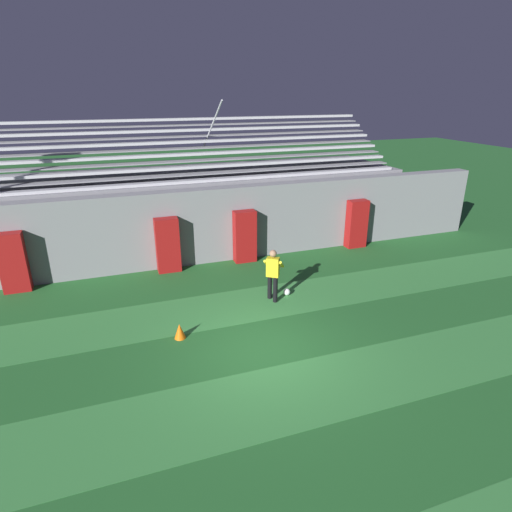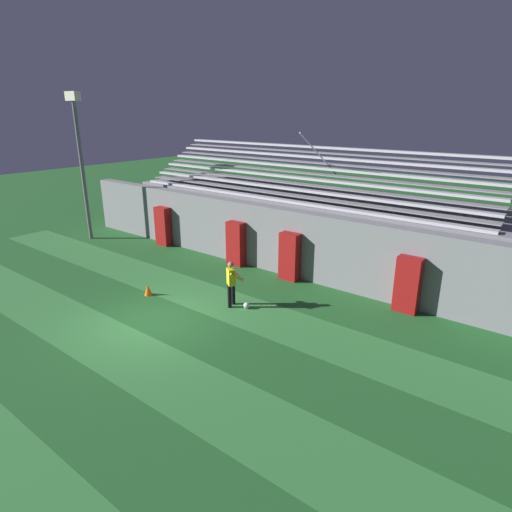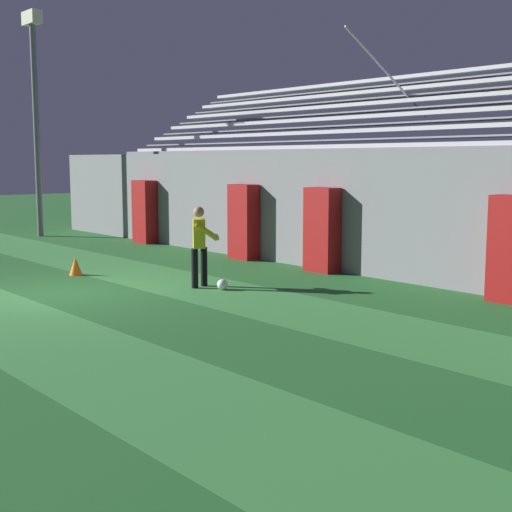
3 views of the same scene
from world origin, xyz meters
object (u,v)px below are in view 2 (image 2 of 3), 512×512
(goalkeeper, at_px, (232,281))
(soccer_ball, at_px, (247,305))
(floodlight_pole, at_px, (80,148))
(padding_pillar_gate_left, at_px, (236,244))
(padding_pillar_gate_right, at_px, (290,256))
(padding_pillar_far_right, at_px, (408,285))
(padding_pillar_far_left, at_px, (163,226))
(traffic_cone, at_px, (148,290))

(goalkeeper, xyz_separation_m, soccer_ball, (0.55, 0.15, -0.84))
(floodlight_pole, height_order, goalkeeper, floodlight_pole)
(padding_pillar_gate_left, distance_m, floodlight_pole, 9.91)
(padding_pillar_gate_right, xyz_separation_m, padding_pillar_far_right, (4.85, 0.00, 0.00))
(padding_pillar_far_right, distance_m, floodlight_pole, 17.24)
(soccer_ball, bearing_deg, padding_pillar_far_left, 158.37)
(padding_pillar_gate_left, height_order, goalkeeper, padding_pillar_gate_left)
(padding_pillar_far_left, bearing_deg, traffic_cone, -45.92)
(traffic_cone, bearing_deg, floodlight_pole, 160.99)
(padding_pillar_gate_right, distance_m, padding_pillar_far_right, 4.85)
(padding_pillar_gate_right, bearing_deg, goalkeeper, -93.32)
(padding_pillar_gate_left, height_order, floodlight_pole, floodlight_pole)
(padding_pillar_gate_right, relative_size, floodlight_pole, 0.26)
(goalkeeper, bearing_deg, padding_pillar_gate_right, 86.68)
(padding_pillar_far_left, bearing_deg, goalkeeper, -23.99)
(padding_pillar_gate_left, distance_m, padding_pillar_far_left, 4.92)
(padding_pillar_gate_left, xyz_separation_m, traffic_cone, (-0.44, -4.63, -0.78))
(floodlight_pole, bearing_deg, traffic_cone, -19.01)
(padding_pillar_gate_right, height_order, goalkeeper, padding_pillar_gate_right)
(padding_pillar_gate_right, height_order, traffic_cone, padding_pillar_gate_right)
(floodlight_pole, distance_m, soccer_ball, 13.20)
(padding_pillar_gate_left, distance_m, soccer_ball, 4.66)
(padding_pillar_gate_left, xyz_separation_m, goalkeeper, (2.69, -3.39, -0.04))
(padding_pillar_gate_left, bearing_deg, floodlight_pole, -169.43)
(padding_pillar_far_right, relative_size, soccer_ball, 9.00)
(padding_pillar_far_left, height_order, goalkeeper, padding_pillar_far_left)
(padding_pillar_far_left, bearing_deg, padding_pillar_far_right, 0.00)
(padding_pillar_gate_right, bearing_deg, padding_pillar_far_right, 0.00)
(goalkeeper, xyz_separation_m, traffic_cone, (-3.13, -1.24, -0.74))
(padding_pillar_gate_left, relative_size, floodlight_pole, 0.26)
(padding_pillar_gate_right, relative_size, padding_pillar_far_left, 1.00)
(padding_pillar_far_left, xyz_separation_m, padding_pillar_far_right, (12.65, 0.00, 0.00))
(padding_pillar_gate_right, bearing_deg, padding_pillar_gate_left, 180.00)
(padding_pillar_gate_left, distance_m, goalkeeper, 4.32)
(padding_pillar_gate_left, distance_m, padding_pillar_gate_right, 2.88)
(padding_pillar_far_right, bearing_deg, soccer_ball, -144.25)
(floodlight_pole, bearing_deg, padding_pillar_far_right, 5.73)
(floodlight_pole, xyz_separation_m, goalkeeper, (11.68, -1.71, -3.85))
(floodlight_pole, relative_size, traffic_cone, 17.92)
(padding_pillar_gate_left, bearing_deg, padding_pillar_gate_right, 0.00)
(padding_pillar_gate_left, bearing_deg, goalkeeper, -51.55)
(goalkeeper, relative_size, traffic_cone, 3.98)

